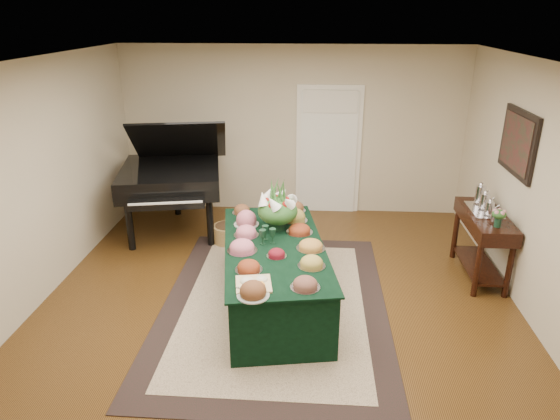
# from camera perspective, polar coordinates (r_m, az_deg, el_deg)

# --- Properties ---
(ground) EXTENTS (6.00, 6.00, 0.00)m
(ground) POSITION_cam_1_polar(r_m,az_deg,el_deg) (5.90, -0.21, -10.60)
(ground) COLOR black
(ground) RESTS_ON ground
(area_rug) EXTENTS (2.56, 3.58, 0.01)m
(area_rug) POSITION_cam_1_polar(r_m,az_deg,el_deg) (5.86, -0.65, -10.79)
(area_rug) COLOR black
(area_rug) RESTS_ON ground
(kitchen_doorway) EXTENTS (1.05, 0.07, 2.10)m
(kitchen_doorway) POSITION_cam_1_polar(r_m,az_deg,el_deg) (8.23, 5.55, 6.61)
(kitchen_doorway) COLOR white
(kitchen_doorway) RESTS_ON ground
(buffet_table) EXTENTS (1.46, 2.46, 0.74)m
(buffet_table) POSITION_cam_1_polar(r_m,az_deg,el_deg) (5.72, -0.65, -7.36)
(buffet_table) COLOR black
(buffet_table) RESTS_ON ground
(food_platters) EXTENTS (1.18, 2.38, 0.14)m
(food_platters) POSITION_cam_1_polar(r_m,az_deg,el_deg) (5.62, -0.81, -3.17)
(food_platters) COLOR silver
(food_platters) RESTS_ON buffet_table
(cutting_board) EXTENTS (0.39, 0.39, 0.10)m
(cutting_board) POSITION_cam_1_polar(r_m,az_deg,el_deg) (4.79, -3.05, -8.09)
(cutting_board) COLOR tan
(cutting_board) RESTS_ON buffet_table
(green_goblets) EXTENTS (0.18, 0.20, 0.18)m
(green_goblets) POSITION_cam_1_polar(r_m,az_deg,el_deg) (5.58, -1.51, -2.87)
(green_goblets) COLOR #13301F
(green_goblets) RESTS_ON buffet_table
(floral_centerpiece) EXTENTS (0.49, 0.49, 0.49)m
(floral_centerpiece) POSITION_cam_1_polar(r_m,az_deg,el_deg) (5.85, -0.26, 0.46)
(floral_centerpiece) COLOR #13301F
(floral_centerpiece) RESTS_ON buffet_table
(grand_piano) EXTENTS (1.74, 1.94, 1.76)m
(grand_piano) POSITION_cam_1_polar(r_m,az_deg,el_deg) (7.60, -12.31, 3.81)
(grand_piano) COLOR black
(grand_piano) RESTS_ON ground
(wicker_basket) EXTENTS (0.42, 0.42, 0.27)m
(wicker_basket) POSITION_cam_1_polar(r_m,az_deg,el_deg) (7.33, -6.00, -2.74)
(wicker_basket) COLOR olive
(wicker_basket) RESTS_ON ground
(mahogany_sideboard) EXTENTS (0.45, 1.20, 0.86)m
(mahogany_sideboard) POSITION_cam_1_polar(r_m,az_deg,el_deg) (6.67, 22.27, -1.96)
(mahogany_sideboard) COLOR black
(mahogany_sideboard) RESTS_ON ground
(tea_service) EXTENTS (0.34, 0.74, 0.30)m
(tea_service) POSITION_cam_1_polar(r_m,az_deg,el_deg) (6.63, 22.47, 0.75)
(tea_service) COLOR silver
(tea_service) RESTS_ON mahogany_sideboard
(pink_bouquet) EXTENTS (0.17, 0.17, 0.22)m
(pink_bouquet) POSITION_cam_1_polar(r_m,az_deg,el_deg) (6.20, 23.75, -0.51)
(pink_bouquet) COLOR #13301F
(pink_bouquet) RESTS_ON mahogany_sideboard
(wall_painting) EXTENTS (0.05, 0.95, 0.75)m
(wall_painting) POSITION_cam_1_polar(r_m,az_deg,el_deg) (6.42, 25.54, 6.96)
(wall_painting) COLOR black
(wall_painting) RESTS_ON ground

